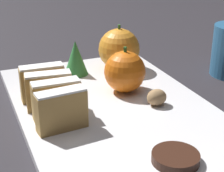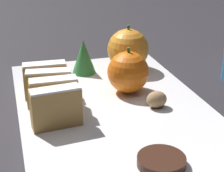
# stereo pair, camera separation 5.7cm
# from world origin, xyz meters

# --- Properties ---
(ground_plane) EXTENTS (6.00, 6.00, 0.00)m
(ground_plane) POSITION_xyz_m (0.00, 0.00, 0.00)
(ground_plane) COLOR #28262B
(serving_platter) EXTENTS (0.29, 0.43, 0.01)m
(serving_platter) POSITION_xyz_m (0.00, 0.00, 0.01)
(serving_platter) COLOR white
(serving_platter) RESTS_ON ground_plane
(stollen_slice_front) EXTENTS (0.07, 0.03, 0.06)m
(stollen_slice_front) POSITION_xyz_m (-0.09, -0.05, 0.04)
(stollen_slice_front) COLOR tan
(stollen_slice_front) RESTS_ON serving_platter
(stollen_slice_second) EXTENTS (0.07, 0.02, 0.06)m
(stollen_slice_second) POSITION_xyz_m (-0.09, -0.01, 0.04)
(stollen_slice_second) COLOR tan
(stollen_slice_second) RESTS_ON serving_platter
(stollen_slice_third) EXTENTS (0.07, 0.03, 0.06)m
(stollen_slice_third) POSITION_xyz_m (-0.09, 0.02, 0.04)
(stollen_slice_third) COLOR tan
(stollen_slice_third) RESTS_ON serving_platter
(stollen_slice_fourth) EXTENTS (0.07, 0.03, 0.06)m
(stollen_slice_fourth) POSITION_xyz_m (-0.09, 0.06, 0.04)
(stollen_slice_fourth) COLOR tan
(stollen_slice_fourth) RESTS_ON serving_platter
(orange_near) EXTENTS (0.07, 0.07, 0.08)m
(orange_near) POSITION_xyz_m (0.04, 0.04, 0.05)
(orange_near) COLOR orange
(orange_near) RESTS_ON serving_platter
(orange_far) EXTENTS (0.08, 0.08, 0.09)m
(orange_far) POSITION_xyz_m (0.07, 0.14, 0.05)
(orange_far) COLOR orange
(orange_far) RESTS_ON serving_platter
(walnut) EXTENTS (0.03, 0.03, 0.03)m
(walnut) POSITION_xyz_m (0.06, -0.03, 0.02)
(walnut) COLOR #9E7A51
(walnut) RESTS_ON serving_platter
(chocolate_cookie) EXTENTS (0.06, 0.06, 0.01)m
(chocolate_cookie) POSITION_xyz_m (0.01, -0.17, 0.02)
(chocolate_cookie) COLOR #381E14
(chocolate_cookie) RESTS_ON serving_platter
(evergreen_sprig) EXTENTS (0.04, 0.04, 0.06)m
(evergreen_sprig) POSITION_xyz_m (-0.01, 0.14, 0.04)
(evergreen_sprig) COLOR #2D7538
(evergreen_sprig) RESTS_ON serving_platter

